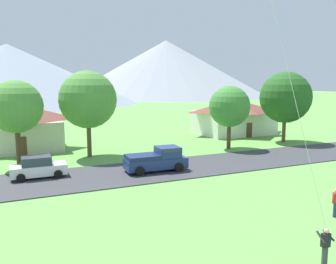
{
  "coord_description": "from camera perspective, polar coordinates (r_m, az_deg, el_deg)",
  "views": [
    {
      "loc": [
        -9.63,
        2.33,
        7.61
      ],
      "look_at": [
        -0.38,
        23.27,
        4.25
      ],
      "focal_mm": 37.33,
      "sensor_mm": 36.0,
      "label": 1
    }
  ],
  "objects": [
    {
      "name": "tree_center",
      "position": [
        39.5,
        10.01,
        4.1
      ],
      "size": [
        4.58,
        4.58,
        7.07
      ],
      "color": "#4C3823",
      "rests_on": "ground"
    },
    {
      "name": "tree_near_left",
      "position": [
        35.45,
        -12.96,
        5.16
      ],
      "size": [
        5.69,
        5.69,
        8.62
      ],
      "color": "brown",
      "rests_on": "ground"
    },
    {
      "name": "house_left_center",
      "position": [
        51.51,
        10.54,
        2.63
      ],
      "size": [
        10.69,
        8.5,
        5.0
      ],
      "color": "silver",
      "rests_on": "ground"
    },
    {
      "name": "pickup_truck_navy_west_side",
      "position": [
        29.53,
        -1.77,
        -4.46
      ],
      "size": [
        5.27,
        2.48,
        1.99
      ],
      "color": "navy",
      "rests_on": "road_strip"
    },
    {
      "name": "tree_left_of_center",
      "position": [
        45.51,
        18.62,
        5.37
      ],
      "size": [
        6.29,
        6.29,
        8.73
      ],
      "color": "brown",
      "rests_on": "ground"
    },
    {
      "name": "watcher_person",
      "position": [
        22.04,
        25.72,
        -10.28
      ],
      "size": [
        0.56,
        0.24,
        1.68
      ],
      "color": "navy",
      "rests_on": "ground"
    },
    {
      "name": "road_strip",
      "position": [
        29.69,
        -4.11,
        -6.44
      ],
      "size": [
        160.0,
        7.15,
        0.08
      ],
      "primitive_type": "cube",
      "color": "#38383D",
      "rests_on": "ground"
    },
    {
      "name": "tree_right_of_center",
      "position": [
        33.04,
        -23.58,
        3.78
      ],
      "size": [
        4.61,
        4.61,
        7.7
      ],
      "color": "#4C3823",
      "rests_on": "ground"
    },
    {
      "name": "house_leftmost",
      "position": [
        41.57,
        -22.94,
        0.8
      ],
      "size": [
        9.15,
        7.06,
        5.06
      ],
      "color": "beige",
      "rests_on": "ground"
    },
    {
      "name": "mountain_east_ridge",
      "position": [
        172.85,
        -0.34,
        10.29
      ],
      "size": [
        97.22,
        97.22,
        26.89
      ],
      "primitive_type": "cone",
      "color": "#8E939E",
      "rests_on": "ground"
    },
    {
      "name": "mountain_central_ridge",
      "position": [
        129.48,
        -24.61,
        8.61
      ],
      "size": [
        85.7,
        85.7,
        19.71
      ],
      "primitive_type": "cone",
      "color": "gray",
      "rests_on": "ground"
    },
    {
      "name": "parked_car_white_mid_west",
      "position": [
        29.4,
        -20.45,
        -5.44
      ],
      "size": [
        4.21,
        2.1,
        1.68
      ],
      "color": "white",
      "rests_on": "road_strip"
    }
  ]
}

